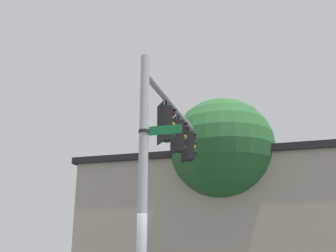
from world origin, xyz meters
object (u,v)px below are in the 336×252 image
object	(u,v)px
traffic_light_mid_outer	(189,146)
traffic_light_nearest_pole	(166,124)
street_name_sign	(154,131)
traffic_light_mid_inner	(179,136)

from	to	relation	value
traffic_light_mid_outer	traffic_light_nearest_pole	bearing A→B (deg)	-36.65
traffic_light_mid_outer	street_name_sign	size ratio (longest dim) A/B	1.44
street_name_sign	traffic_light_nearest_pole	bearing A→B (deg)	151.00
traffic_light_mid_inner	street_name_sign	xyz separation A→B (m)	(2.76, -1.74, -0.77)
traffic_light_mid_inner	traffic_light_mid_outer	distance (m)	1.41
traffic_light_nearest_pole	traffic_light_mid_inner	xyz separation A→B (m)	(-1.13, 0.84, 0.00)
traffic_light_mid_outer	street_name_sign	bearing A→B (deg)	-33.60
traffic_light_nearest_pole	street_name_sign	distance (m)	2.02
traffic_light_nearest_pole	street_name_sign	bearing A→B (deg)	-29.00
traffic_light_nearest_pole	traffic_light_mid_inner	distance (m)	1.41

